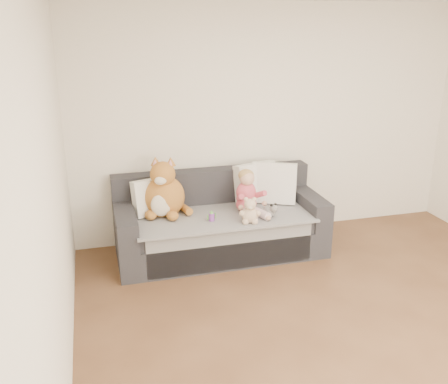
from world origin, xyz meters
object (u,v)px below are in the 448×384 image
plush_cat (164,193)px  teddy_bear (250,212)px  sofa (219,225)px  sippy_cup (212,216)px  toddler (248,195)px

plush_cat → teddy_bear: 0.91m
sofa → sippy_cup: size_ratio=20.26×
sofa → sippy_cup: sofa is taller
sippy_cup → sofa: bearing=59.5°
toddler → sippy_cup: (-0.43, -0.13, -0.14)m
toddler → sippy_cup: size_ratio=4.44×
plush_cat → sippy_cup: 0.55m
toddler → plush_cat: size_ratio=0.74×
toddler → sippy_cup: 0.47m
toddler → sippy_cup: bearing=-172.2°
sippy_cup → teddy_bear: bearing=-21.7°
toddler → teddy_bear: bearing=-112.6°
teddy_bear → sofa: bearing=132.8°
sofa → sippy_cup: bearing=-120.5°
plush_cat → teddy_bear: (0.79, -0.44, -0.13)m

